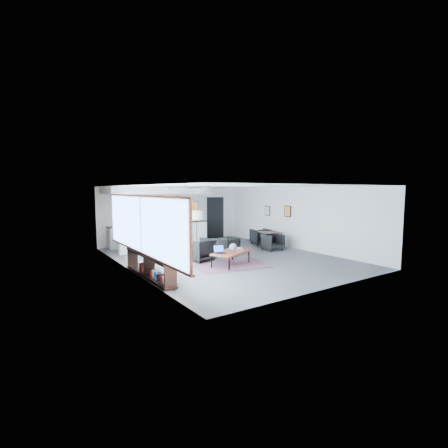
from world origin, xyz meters
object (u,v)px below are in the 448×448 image
book_stack (238,249)px  armchair_right (227,245)px  dining_chair_near (273,243)px  dining_chair_far (260,237)px  laptop (219,251)px  floor_lamp (197,217)px  dining_table (270,233)px  coffee_table (231,253)px  armchair_left (200,249)px  microwave (160,220)px  ceramic_pot (233,247)px

book_stack → armchair_right: bearing=68.8°
dining_chair_near → armchair_right: bearing=173.0°
dining_chair_far → laptop: bearing=45.1°
laptop → dining_chair_near: 3.63m
book_stack → floor_lamp: (-0.64, 1.70, 0.98)m
book_stack → dining_table: 3.30m
armchair_right → laptop: bearing=38.9°
floor_lamp → dining_chair_far: size_ratio=2.57×
dining_chair_near → coffee_table: bearing=-155.3°
laptop → armchair_left: size_ratio=0.46×
microwave → dining_chair_far: bearing=-38.8°
book_stack → microwave: microwave is taller
laptop → floor_lamp: size_ratio=0.23×
book_stack → armchair_left: 1.39m
dining_table → dining_chair_near: bearing=-117.3°
armchair_right → dining_table: size_ratio=0.74×
ceramic_pot → armchair_left: 1.29m
dining_chair_far → book_stack: bearing=50.7°
armchair_right → dining_chair_near: armchair_right is taller
microwave → laptop: bearing=-97.2°
dining_table → dining_chair_far: (0.34, 0.99, -0.30)m
floor_lamp → dining_table: floor_lamp is taller
laptop → dining_chair_near: laptop is taller
laptop → ceramic_pot: ceramic_pot is taller
coffee_table → dining_chair_near: (2.95, 1.23, -0.11)m
coffee_table → dining_chair_far: 4.44m
ceramic_pot → dining_chair_near: bearing=23.0°
ceramic_pot → floor_lamp: floor_lamp is taller
dining_chair_near → dining_chair_far: (0.58, 1.46, 0.02)m
ceramic_pot → book_stack: size_ratio=0.87×
laptop → dining_chair_far: 4.81m
armchair_left → ceramic_pot: bearing=106.6°
armchair_right → dining_chair_near: 2.06m
book_stack → dining_chair_far: bearing=39.6°
dining_table → microwave: (-3.46, 3.52, 0.47)m
book_stack → dining_table: dining_table is taller
microwave → coffee_table: bearing=-92.2°
microwave → dining_table: bearing=-50.6°
armchair_left → dining_table: (3.72, 0.56, 0.20)m
coffee_table → microwave: bearing=68.8°
book_stack → dining_chair_near: dining_chair_near is taller
armchair_left → microwave: 4.15m
book_stack → microwave: 5.24m
coffee_table → dining_table: 3.62m
coffee_table → dining_chair_near: bearing=-1.5°
ceramic_pot → book_stack: (0.24, 0.03, -0.09)m
floor_lamp → microwave: 3.49m
laptop → dining_table: laptop is taller
armchair_right → dining_table: (2.27, 0.14, 0.27)m
armchair_right → floor_lamp: bearing=-18.5°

